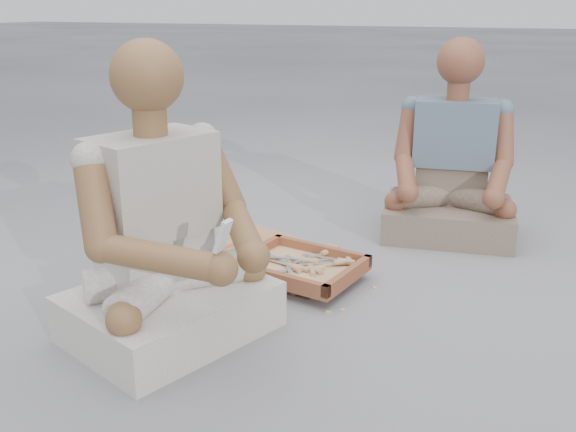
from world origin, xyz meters
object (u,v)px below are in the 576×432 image
at_px(craftsman, 165,241).
at_px(companion, 452,172).
at_px(tool_tray, 300,267).
at_px(carved_panel, 271,255).

bearing_deg(craftsman, companion, 172.93).
height_order(craftsman, companion, craftsman).
bearing_deg(companion, tool_tray, 52.11).
relative_size(tool_tray, companion, 0.56).
xyz_separation_m(carved_panel, companion, (0.63, 0.63, 0.28)).
bearing_deg(tool_tray, companion, 61.49).
relative_size(craftsman, companion, 1.05).
bearing_deg(craftsman, tool_tray, 176.27).
bearing_deg(companion, craftsman, 54.34).
distance_m(tool_tray, companion, 0.93).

